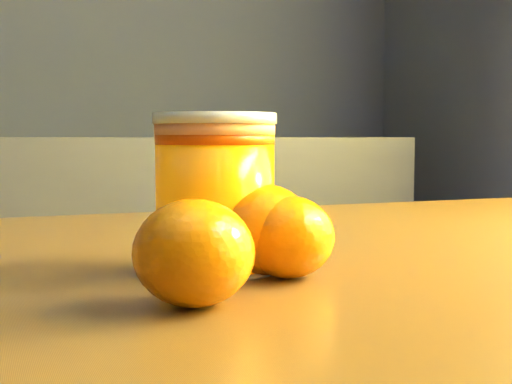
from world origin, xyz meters
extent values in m
cube|color=brown|center=(1.03, 0.18, 0.79)|extent=(1.19, 0.92, 0.04)
cylinder|color=orange|center=(0.96, 0.15, 0.86)|extent=(0.08, 0.08, 0.09)
cylinder|color=#FFA168|center=(0.96, 0.15, 0.91)|extent=(0.08, 0.08, 0.01)
cylinder|color=silver|center=(0.96, 0.15, 0.91)|extent=(0.08, 0.08, 0.01)
ellipsoid|color=orange|center=(1.00, 0.12, 0.84)|extent=(0.07, 0.07, 0.05)
ellipsoid|color=orange|center=(0.99, 0.13, 0.84)|extent=(0.09, 0.09, 0.06)
ellipsoid|color=orange|center=(0.93, 0.05, 0.84)|extent=(0.09, 0.09, 0.06)
camera|label=1|loc=(0.88, -0.33, 0.90)|focal=50.00mm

